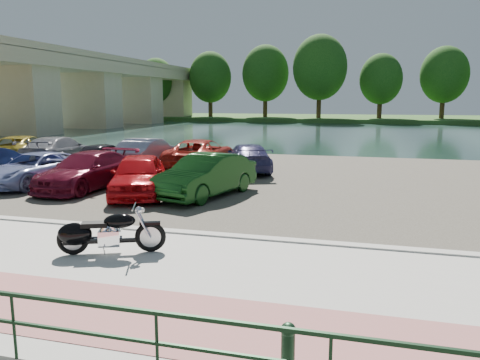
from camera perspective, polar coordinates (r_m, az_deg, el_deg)
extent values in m
plane|color=#595447|center=(10.22, -10.66, -9.92)|extent=(200.00, 200.00, 0.00)
cube|color=#B6B5AC|center=(9.37, -13.36, -11.55)|extent=(60.00, 6.00, 0.10)
cube|color=#A7655E|center=(8.17, -18.53, -14.66)|extent=(60.00, 2.00, 0.01)
cube|color=#B6B5AC|center=(11.94, -6.49, -6.56)|extent=(60.00, 0.30, 0.14)
cube|color=#3E3A32|center=(20.38, 2.84, 0.18)|extent=(60.00, 18.00, 0.04)
cube|color=#1A302C|center=(48.94, 10.14, 5.64)|extent=(120.00, 40.00, 0.00)
cube|color=#20491A|center=(80.81, 12.19, 7.36)|extent=(120.00, 24.00, 0.60)
cube|color=tan|center=(58.49, -18.90, 12.99)|extent=(7.00, 56.00, 1.40)
cube|color=tan|center=(58.56, -18.95, 13.96)|extent=(7.00, 56.00, 0.70)
cube|color=tan|center=(50.34, -25.08, 9.09)|extent=(6.00, 4.00, 7.20)
cube|color=tan|center=(60.04, -17.63, 9.51)|extent=(6.00, 4.00, 7.20)
cube|color=tan|center=(70.46, -12.31, 9.72)|extent=(6.00, 4.00, 7.20)
cube|color=tan|center=(81.31, -8.38, 9.82)|extent=(6.00, 4.00, 7.20)
cylinder|color=black|center=(6.92, -25.85, -15.73)|extent=(0.04, 0.04, 0.90)
cylinder|color=black|center=(5.90, -10.08, -19.44)|extent=(0.04, 0.04, 0.90)
cube|color=black|center=(6.75, -26.13, -12.42)|extent=(24.00, 0.05, 0.05)
cube|color=black|center=(6.90, -25.89, -15.35)|extent=(24.00, 0.04, 0.04)
cylinder|color=black|center=(5.81, 5.84, -20.98)|extent=(0.16, 0.16, 0.70)
sphere|color=black|center=(5.63, 5.91, -17.74)|extent=(0.18, 0.18, 0.18)
cylinder|color=#3A2815|center=(80.86, -10.08, 9.24)|extent=(0.70, 0.70, 4.50)
ellipsoid|color=#143B10|center=(80.91, -10.16, 11.79)|extent=(6.30, 6.30, 7.56)
cylinder|color=#3A2815|center=(78.80, -3.63, 9.52)|extent=(0.70, 0.70, 4.95)
ellipsoid|color=#143B10|center=(78.88, -3.66, 12.40)|extent=(6.93, 6.93, 8.32)
cylinder|color=#3A2815|center=(77.76, 3.10, 9.69)|extent=(0.70, 0.70, 5.40)
ellipsoid|color=#143B10|center=(77.87, 3.13, 12.87)|extent=(7.56, 7.56, 9.07)
cylinder|color=#3A2815|center=(73.60, 9.60, 9.74)|extent=(0.70, 0.70, 5.85)
ellipsoid|color=#143B10|center=(73.75, 9.71, 13.38)|extent=(8.19, 8.19, 9.83)
cylinder|color=#3A2815|center=(74.66, 16.67, 8.95)|extent=(0.70, 0.70, 4.50)
ellipsoid|color=#143B10|center=(74.72, 16.80, 11.71)|extent=(6.30, 6.30, 7.56)
cylinder|color=#3A2815|center=(76.79, 23.45, 8.74)|extent=(0.70, 0.70, 4.95)
ellipsoid|color=#143B10|center=(76.88, 23.65, 11.69)|extent=(6.93, 6.93, 8.32)
torus|color=black|center=(10.53, -10.86, -6.82)|extent=(0.67, 0.37, 0.68)
torus|color=black|center=(10.77, -19.72, -6.85)|extent=(0.67, 0.37, 0.68)
cylinder|color=#B2B2B7|center=(10.53, -10.86, -6.82)|extent=(0.45, 0.23, 0.46)
cylinder|color=#B2B2B7|center=(10.77, -19.72, -6.85)|extent=(0.45, 0.23, 0.46)
cylinder|color=silver|center=(10.36, -11.72, -5.37)|extent=(0.32, 0.17, 0.63)
cylinder|color=silver|center=(10.55, -11.64, -5.09)|extent=(0.32, 0.17, 0.63)
cylinder|color=silver|center=(10.38, -12.80, -3.19)|extent=(0.32, 0.71, 0.04)
sphere|color=silver|center=(10.39, -12.24, -3.61)|extent=(0.21, 0.21, 0.16)
sphere|color=silver|center=(10.39, -11.85, -3.60)|extent=(0.14, 0.14, 0.11)
cube|color=black|center=(10.45, -10.91, -5.19)|extent=(0.47, 0.30, 0.06)
cube|color=black|center=(10.63, -15.32, -7.17)|extent=(1.15, 0.55, 0.08)
cube|color=silver|center=(10.62, -15.61, -6.81)|extent=(0.54, 0.47, 0.34)
cylinder|color=silver|center=(10.55, -15.12, -5.76)|extent=(0.29, 0.26, 0.27)
cylinder|color=silver|center=(10.58, -16.20, -5.77)|extent=(0.29, 0.26, 0.27)
ellipsoid|color=black|center=(10.49, -14.45, -4.86)|extent=(0.77, 0.59, 0.32)
cube|color=black|center=(10.59, -17.30, -5.20)|extent=(0.62, 0.47, 0.10)
ellipsoid|color=black|center=(10.73, -19.49, -6.24)|extent=(0.80, 0.59, 0.50)
cube|color=black|center=(10.76, -19.73, -6.60)|extent=(0.44, 0.32, 0.30)
cylinder|color=silver|center=(10.86, -17.03, -7.23)|extent=(1.05, 0.50, 0.09)
cylinder|color=silver|center=(10.84, -17.05, -6.82)|extent=(1.05, 0.50, 0.09)
cylinder|color=#B2B2B7|center=(10.53, -16.24, -8.23)|extent=(0.08, 0.14, 0.22)
imported|color=#848EC0|center=(20.29, -23.68, 1.22)|extent=(2.78, 4.90, 1.29)
imported|color=#5D0D20|center=(18.74, -18.14, 1.09)|extent=(2.37, 4.98, 1.40)
imported|color=#B80C11|center=(16.94, -12.26, 0.60)|extent=(3.14, 4.66, 1.47)
imported|color=#0F3A11|center=(16.46, -4.16, 0.55)|extent=(2.74, 4.77, 1.49)
imported|color=olive|center=(27.98, -24.89, 3.46)|extent=(3.79, 5.76, 1.47)
imported|color=gray|center=(26.07, -21.27, 3.35)|extent=(2.88, 5.46, 1.51)
imported|color=black|center=(24.38, -16.29, 2.95)|extent=(1.80, 3.87, 1.28)
imported|color=slate|center=(23.48, -11.20, 3.20)|extent=(1.62, 4.60, 1.51)
imported|color=#AC261C|center=(23.06, -4.89, 3.18)|extent=(2.69, 5.40, 1.47)
imported|color=navy|center=(22.13, 1.00, 2.74)|extent=(3.40, 4.93, 1.32)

